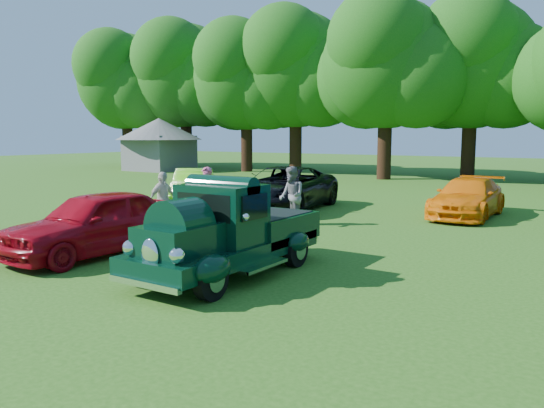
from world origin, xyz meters
The scene contains 11 objects.
ground centered at (0.00, 0.00, 0.00)m, with size 120.00×120.00×0.00m, color #215113.
hero_pickup centered at (0.88, -0.01, 0.75)m, with size 2.06×4.43×1.73m.
red_convertible centered at (-2.59, -0.31, 0.72)m, with size 1.70×4.23×1.44m, color #980613.
back_car_lime centered at (-7.07, 7.95, 0.66)m, with size 1.39×4.00×1.32m, color #54BF19.
back_car_black centered at (-2.94, 8.04, 0.76)m, with size 2.54×5.50×1.53m, color black.
back_car_orange centered at (2.97, 9.87, 0.63)m, with size 1.75×4.31×1.25m, color orange.
spectator_pink centered at (-3.16, 4.14, 0.86)m, with size 0.62×0.41×1.71m, color #C04F7D.
spectator_grey centered at (-0.99, 5.38, 0.87)m, with size 0.84×0.66×1.74m, color slate.
spectator_white centered at (-3.78, 2.92, 0.81)m, with size 0.95×0.39×1.62m, color beige.
gazebo centered at (-22.00, 21.00, 2.40)m, with size 6.40×6.40×3.90m.
tree_line centered at (0.58, 24.13, 7.17)m, with size 65.66×10.71×12.22m.
Camera 1 is at (6.99, -7.85, 2.63)m, focal length 35.00 mm.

